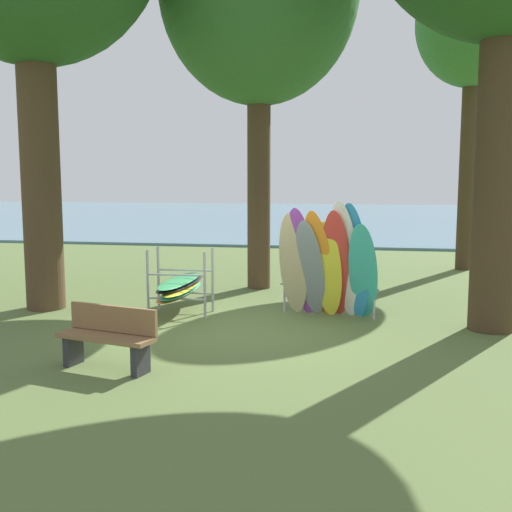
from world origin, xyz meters
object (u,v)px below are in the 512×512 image
at_px(tree_mid_behind, 473,25).
at_px(leaning_board_pile, 328,266).
at_px(board_storage_rack, 180,287).
at_px(park_bench, 108,336).

bearing_deg(tree_mid_behind, leaning_board_pile, -116.45).
bearing_deg(board_storage_rack, leaning_board_pile, 0.21).
bearing_deg(board_storage_rack, park_bench, -89.49).
relative_size(tree_mid_behind, board_storage_rack, 4.02).
bearing_deg(leaning_board_pile, park_bench, -128.74).
xyz_separation_m(tree_mid_behind, leaning_board_pile, (-3.43, -6.89, -5.68)).
bearing_deg(board_storage_rack, tree_mid_behind, 47.92).
distance_m(leaning_board_pile, board_storage_rack, 2.84).
xyz_separation_m(leaning_board_pile, park_bench, (-2.77, -3.45, -0.55)).
bearing_deg(park_bench, leaning_board_pile, 51.26).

